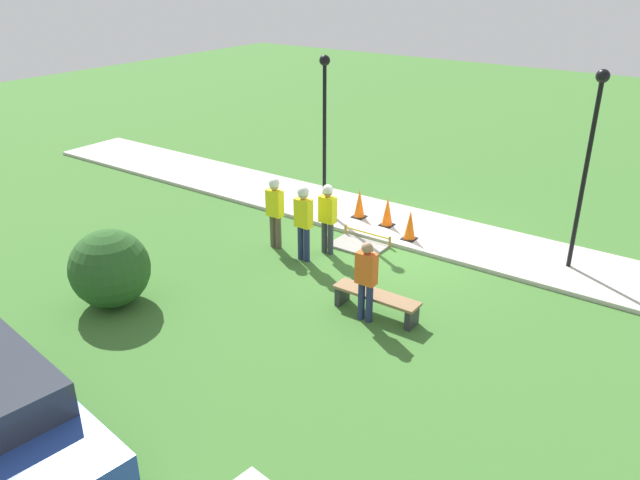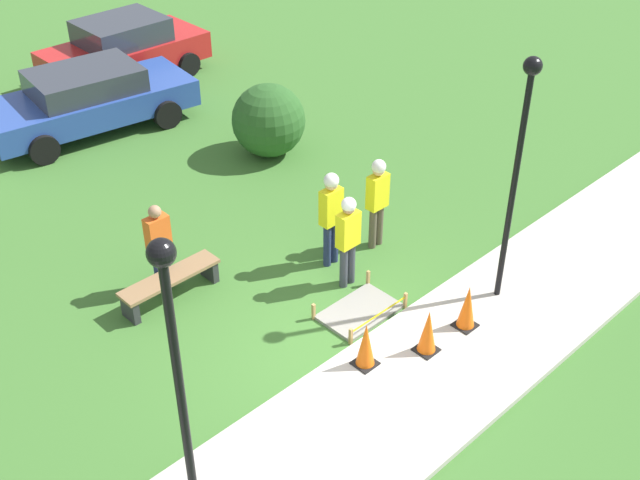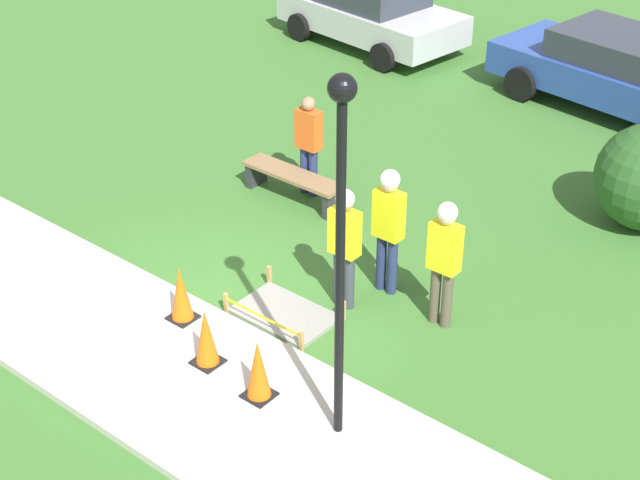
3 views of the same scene
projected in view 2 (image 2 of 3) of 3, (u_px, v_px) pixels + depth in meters
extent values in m
plane|color=#3D702D|center=(342.00, 355.00, 12.45)|extent=(60.00, 60.00, 0.00)
cube|color=#BCB7AD|center=(402.00, 394.00, 11.68)|extent=(28.00, 2.47, 0.10)
cube|color=gray|center=(360.00, 312.00, 13.28)|extent=(1.30, 0.85, 0.06)
cube|color=tan|center=(351.00, 336.00, 12.58)|extent=(0.05, 0.05, 0.30)
cube|color=tan|center=(405.00, 300.00, 13.33)|extent=(0.05, 0.05, 0.30)
cube|color=tan|center=(314.00, 312.00, 13.09)|extent=(0.05, 0.05, 0.30)
cube|color=tan|center=(368.00, 278.00, 13.84)|extent=(0.05, 0.05, 0.30)
cube|color=yellow|center=(379.00, 314.00, 12.91)|extent=(1.30, 0.00, 0.04)
cube|color=black|center=(365.00, 363.00, 12.14)|extent=(0.34, 0.34, 0.02)
cone|color=orange|center=(366.00, 344.00, 11.92)|extent=(0.29, 0.29, 0.75)
cube|color=black|center=(426.00, 350.00, 12.39)|extent=(0.34, 0.34, 0.02)
cone|color=orange|center=(428.00, 331.00, 12.17)|extent=(0.29, 0.29, 0.75)
cube|color=black|center=(465.00, 325.00, 12.87)|extent=(0.34, 0.34, 0.02)
cone|color=orange|center=(467.00, 306.00, 12.65)|extent=(0.29, 0.29, 0.76)
cube|color=#2D2D33|center=(130.00, 309.00, 13.06)|extent=(0.12, 0.40, 0.40)
cube|color=#2D2D33|center=(209.00, 269.00, 13.98)|extent=(0.12, 0.40, 0.40)
cube|color=olive|center=(170.00, 277.00, 13.39)|extent=(1.81, 0.44, 0.06)
cylinder|color=navy|center=(327.00, 245.00, 14.18)|extent=(0.14, 0.14, 0.86)
cylinder|color=navy|center=(334.00, 241.00, 14.29)|extent=(0.14, 0.14, 0.86)
cube|color=yellow|center=(331.00, 207.00, 13.80)|extent=(0.40, 0.22, 0.68)
sphere|color=tan|center=(331.00, 184.00, 13.55)|extent=(0.23, 0.23, 0.23)
sphere|color=white|center=(331.00, 180.00, 13.51)|extent=(0.27, 0.27, 0.27)
cylinder|color=#383D47|center=(344.00, 267.00, 13.68)|extent=(0.14, 0.14, 0.81)
cylinder|color=#383D47|center=(351.00, 263.00, 13.79)|extent=(0.14, 0.14, 0.81)
cube|color=yellow|center=(348.00, 230.00, 13.33)|extent=(0.40, 0.22, 0.64)
sphere|color=#A37A5B|center=(349.00, 208.00, 13.08)|extent=(0.22, 0.22, 0.22)
sphere|color=white|center=(349.00, 205.00, 13.05)|extent=(0.25, 0.25, 0.25)
cylinder|color=brown|center=(373.00, 228.00, 14.66)|extent=(0.14, 0.14, 0.83)
cylinder|color=brown|center=(379.00, 224.00, 14.76)|extent=(0.14, 0.14, 0.83)
cube|color=yellow|center=(378.00, 191.00, 14.29)|extent=(0.40, 0.22, 0.66)
sphere|color=tan|center=(379.00, 170.00, 14.04)|extent=(0.23, 0.23, 0.23)
sphere|color=white|center=(379.00, 167.00, 14.00)|extent=(0.26, 0.26, 0.26)
cylinder|color=navy|center=(158.00, 271.00, 13.57)|extent=(0.14, 0.14, 0.81)
cylinder|color=navy|center=(167.00, 267.00, 13.68)|extent=(0.14, 0.14, 0.81)
cube|color=#E55B1E|center=(158.00, 234.00, 13.22)|extent=(0.40, 0.22, 0.64)
sphere|color=#A37A5B|center=(155.00, 212.00, 12.97)|extent=(0.22, 0.22, 0.22)
cylinder|color=black|center=(513.00, 193.00, 12.45)|extent=(0.10, 0.10, 3.97)
sphere|color=black|center=(533.00, 66.00, 11.28)|extent=(0.28, 0.28, 0.28)
cylinder|color=black|center=(184.00, 422.00, 8.40)|extent=(0.10, 0.10, 4.16)
sphere|color=black|center=(161.00, 253.00, 7.17)|extent=(0.28, 0.28, 0.28)
cube|color=#28479E|center=(89.00, 104.00, 18.56)|extent=(5.02, 2.57, 0.62)
cube|color=#2D333D|center=(85.00, 81.00, 18.24)|extent=(2.61, 2.01, 0.52)
cylinder|color=black|center=(132.00, 87.00, 20.10)|extent=(0.70, 0.33, 0.67)
cylinder|color=black|center=(167.00, 114.00, 18.82)|extent=(0.70, 0.33, 0.67)
cylinder|color=black|center=(14.00, 118.00, 18.65)|extent=(0.70, 0.33, 0.67)
cylinder|color=black|center=(44.00, 149.00, 17.37)|extent=(0.70, 0.33, 0.67)
cube|color=red|center=(125.00, 54.00, 21.04)|extent=(4.24, 1.97, 0.69)
cube|color=#2D333D|center=(121.00, 31.00, 20.68)|extent=(2.13, 1.72, 0.59)
cylinder|color=black|center=(148.00, 45.00, 22.56)|extent=(0.64, 0.25, 0.63)
cylinder|color=black|center=(188.00, 64.00, 21.40)|extent=(0.64, 0.25, 0.63)
cylinder|color=black|center=(64.00, 70.00, 21.08)|extent=(0.64, 0.25, 0.63)
cylinder|color=black|center=(102.00, 92.00, 19.92)|extent=(0.64, 0.25, 0.63)
sphere|color=#285623|center=(269.00, 120.00, 17.47)|extent=(1.62, 1.62, 1.62)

